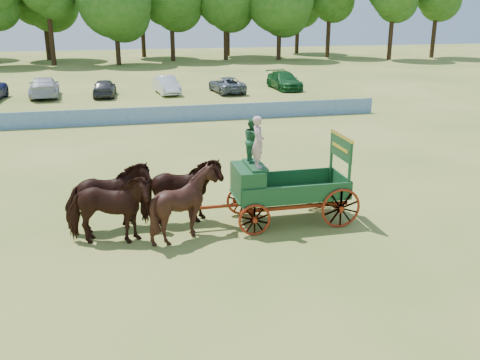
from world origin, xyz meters
name	(u,v)px	position (x,y,z in m)	size (l,w,h in m)	color
ground	(286,225)	(0.00, 0.00, 0.00)	(160.00, 160.00, 0.00)	tan
horse_lead_left	(108,210)	(-5.86, -0.17, 1.16)	(1.25, 2.74, 2.32)	black
horse_lead_right	(108,198)	(-5.86, 0.93, 1.16)	(1.25, 2.74, 2.32)	black
horse_wheel_left	(185,203)	(-3.46, -0.17, 1.16)	(1.87, 2.11, 2.32)	black
horse_wheel_right	(181,192)	(-3.46, 0.93, 1.16)	(1.25, 2.74, 2.32)	black
farm_dray	(269,178)	(-0.50, 0.39, 1.64)	(5.99, 2.00, 3.85)	maroon
sponsor_banner	(187,114)	(-1.00, 18.00, 0.53)	(26.00, 0.08, 1.05)	#1C4A9B
parked_cars	(79,88)	(-8.37, 29.76, 0.76)	(37.55, 7.04, 1.64)	silver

